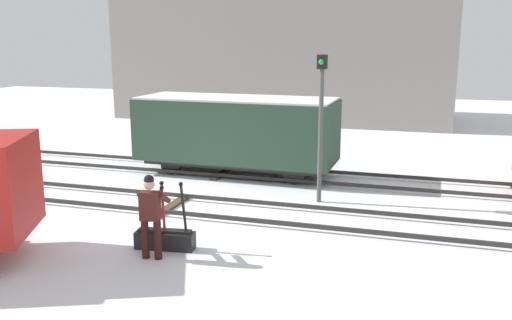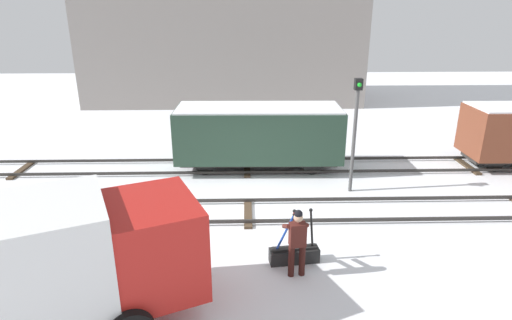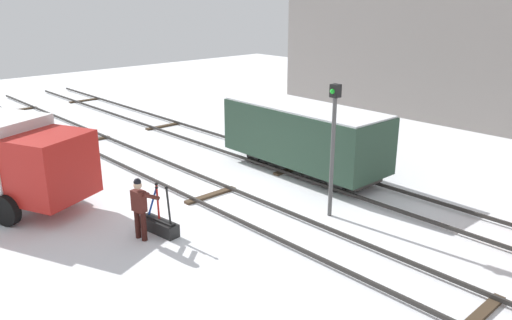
% 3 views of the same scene
% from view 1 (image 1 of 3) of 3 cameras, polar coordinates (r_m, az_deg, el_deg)
% --- Properties ---
extents(ground_plane, '(60.00, 60.00, 0.00)m').
position_cam_1_polar(ground_plane, '(14.61, -8.70, -4.86)').
color(ground_plane, white).
extents(track_main_line, '(44.00, 1.94, 0.18)m').
position_cam_1_polar(track_main_line, '(14.58, -8.71, -4.45)').
color(track_main_line, '#2D2B28').
rests_on(track_main_line, ground_plane).
extents(track_siding_near, '(44.00, 1.94, 0.18)m').
position_cam_1_polar(track_siding_near, '(18.06, -3.33, -1.05)').
color(track_siding_near, '#2D2B28').
rests_on(track_siding_near, ground_plane).
extents(switch_lever_frame, '(1.28, 0.52, 1.45)m').
position_cam_1_polar(switch_lever_frame, '(11.81, -9.30, -7.83)').
color(switch_lever_frame, black).
rests_on(switch_lever_frame, ground_plane).
extents(rail_worker, '(0.59, 0.68, 1.72)m').
position_cam_1_polar(rail_worker, '(11.13, -10.75, -5.23)').
color(rail_worker, '#351511').
rests_on(rail_worker, ground_plane).
extents(signal_post, '(0.24, 0.32, 3.89)m').
position_cam_1_polar(signal_post, '(14.55, 6.68, 4.73)').
color(signal_post, '#4C4C4C').
rests_on(signal_post, ground_plane).
extents(apartment_building, '(18.00, 6.96, 11.45)m').
position_cam_1_polar(apartment_building, '(31.13, 3.12, 15.00)').
color(apartment_building, gray).
rests_on(apartment_building, ground_plane).
extents(freight_car_near_switch, '(6.31, 2.38, 2.49)m').
position_cam_1_polar(freight_car_near_switch, '(17.65, -2.01, 3.01)').
color(freight_car_near_switch, '#2D2B28').
rests_on(freight_car_near_switch, ground_plane).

